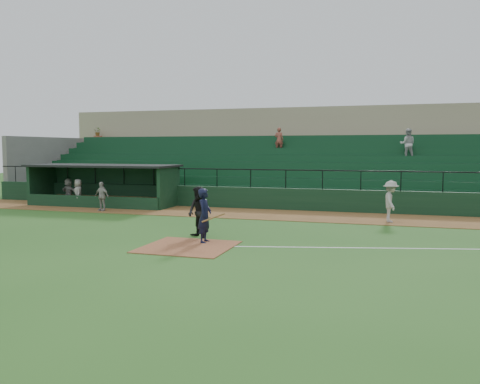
% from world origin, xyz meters
% --- Properties ---
extents(ground, '(90.00, 90.00, 0.00)m').
position_xyz_m(ground, '(0.00, 0.00, 0.00)').
color(ground, '#27551B').
rests_on(ground, ground).
extents(warning_track, '(40.00, 4.00, 0.03)m').
position_xyz_m(warning_track, '(0.00, 8.00, 0.01)').
color(warning_track, brown).
rests_on(warning_track, ground).
extents(home_plate_dirt, '(3.00, 3.00, 0.03)m').
position_xyz_m(home_plate_dirt, '(0.00, -1.00, 0.01)').
color(home_plate_dirt, brown).
rests_on(home_plate_dirt, ground).
extents(foul_line, '(17.49, 4.44, 0.01)m').
position_xyz_m(foul_line, '(8.00, 1.20, 0.01)').
color(foul_line, white).
rests_on(foul_line, ground).
extents(stadium_structure, '(38.00, 13.08, 6.40)m').
position_xyz_m(stadium_structure, '(0.00, 16.46, 2.30)').
color(stadium_structure, black).
rests_on(stadium_structure, ground).
extents(dugout, '(8.90, 3.20, 2.42)m').
position_xyz_m(dugout, '(-9.75, 9.56, 1.33)').
color(dugout, black).
rests_on(dugout, ground).
extents(batter_at_plate, '(1.05, 0.74, 1.96)m').
position_xyz_m(batter_at_plate, '(0.26, -0.08, 0.98)').
color(batter_at_plate, black).
rests_on(batter_at_plate, ground).
extents(umpire, '(1.19, 1.12, 1.94)m').
position_xyz_m(umpire, '(-0.33, 0.83, 0.97)').
color(umpire, black).
rests_on(umpire, ground).
extents(runner, '(0.87, 1.31, 1.89)m').
position_xyz_m(runner, '(6.55, 6.97, 0.98)').
color(runner, '#A7A19D').
rests_on(runner, warning_track).
extents(dugout_player_a, '(0.97, 0.53, 1.56)m').
position_xyz_m(dugout_player_a, '(-8.32, 6.70, 0.81)').
color(dugout_player_a, '#ACA6A1').
rests_on(dugout_player_a, warning_track).
extents(dugout_player_b, '(0.89, 0.91, 1.58)m').
position_xyz_m(dugout_player_b, '(-10.72, 8.03, 0.82)').
color(dugout_player_b, '#9A9590').
rests_on(dugout_player_b, warning_track).
extents(dugout_player_c, '(1.53, 0.87, 1.57)m').
position_xyz_m(dugout_player_c, '(-11.85, 8.70, 0.81)').
color(dugout_player_c, '#99948F').
rests_on(dugout_player_c, warning_track).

